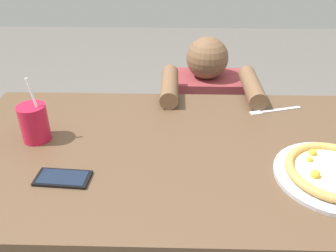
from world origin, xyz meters
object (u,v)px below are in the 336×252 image
Objects in this scene: drink_cup_colored at (36,123)px; diner_seated at (204,133)px; cell_phone at (65,178)px; fork at (274,111)px; pizza_near at (335,173)px.

drink_cup_colored is 0.23× the size of diner_seated.
drink_cup_colored is at bearing -135.95° from diner_seated.
drink_cup_colored is at bearing 124.74° from cell_phone.
drink_cup_colored reaches higher than cell_phone.
cell_phone is at bearing -148.63° from fork.
diner_seated is at bearing 121.64° from fork.
pizza_near is 1.61× the size of fork.
pizza_near is at bearing 2.02° from cell_phone.
drink_cup_colored is 0.91m from diner_seated.
diner_seated is (0.45, 0.77, -0.33)m from cell_phone.
fork is 1.29× the size of cell_phone.
fork is 0.78m from cell_phone.
pizza_near is at bearing -11.09° from drink_cup_colored.
cell_phone is (-0.67, -0.41, 0.00)m from fork.
cell_phone is at bearing -177.98° from pizza_near.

